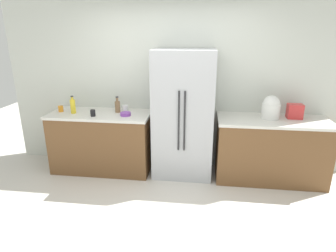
{
  "coord_description": "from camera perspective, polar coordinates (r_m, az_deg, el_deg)",
  "views": [
    {
      "loc": [
        0.48,
        -2.72,
        2.11
      ],
      "look_at": [
        0.07,
        0.38,
        1.07
      ],
      "focal_mm": 30.38,
      "sensor_mm": 36.0,
      "label": 1
    }
  ],
  "objects": [
    {
      "name": "rice_cooker",
      "position": [
        4.27,
        19.95,
        3.49
      ],
      "size": [
        0.25,
        0.25,
        0.33
      ],
      "color": "white",
      "rests_on": "counter_right"
    },
    {
      "name": "toaster",
      "position": [
        4.42,
        24.1,
        2.71
      ],
      "size": [
        0.21,
        0.15,
        0.21
      ],
      "primitive_type": "cube",
      "color": "red",
      "rests_on": "counter_right"
    },
    {
      "name": "refrigerator",
      "position": [
        4.19,
        3.11,
        2.21
      ],
      "size": [
        0.88,
        0.63,
        1.88
      ],
      "color": "#B2B5BA",
      "rests_on": "ground_plane"
    },
    {
      "name": "bottle_a",
      "position": [
        4.41,
        -10.1,
        3.96
      ],
      "size": [
        0.08,
        0.08,
        0.25
      ],
      "color": "brown",
      "rests_on": "counter_left"
    },
    {
      "name": "bowl_a",
      "position": [
        4.23,
        -8.52,
        2.4
      ],
      "size": [
        0.16,
        0.16,
        0.05
      ],
      "primitive_type": "cylinder",
      "color": "purple",
      "rests_on": "counter_left"
    },
    {
      "name": "kitchen_back_panel",
      "position": [
        4.45,
        1.2,
        10.86
      ],
      "size": [
        5.33,
        0.1,
        3.04
      ],
      "primitive_type": "cube",
      "color": "silver",
      "rests_on": "ground_plane"
    },
    {
      "name": "counter_right",
      "position": [
        4.43,
        19.81,
        -4.47
      ],
      "size": [
        1.57,
        0.69,
        0.93
      ],
      "color": "brown",
      "rests_on": "ground_plane"
    },
    {
      "name": "cup_a",
      "position": [
        4.69,
        -20.72,
        3.25
      ],
      "size": [
        0.08,
        0.08,
        0.09
      ],
      "primitive_type": "cylinder",
      "color": "orange",
      "rests_on": "counter_left"
    },
    {
      "name": "cup_c",
      "position": [
        4.29,
        -14.85,
        2.54
      ],
      "size": [
        0.07,
        0.07,
        0.1
      ],
      "primitive_type": "cylinder",
      "color": "black",
      "rests_on": "counter_left"
    },
    {
      "name": "counter_left",
      "position": [
        4.59,
        -13.04,
        -3.01
      ],
      "size": [
        1.54,
        0.69,
        0.93
      ],
      "color": "brown",
      "rests_on": "ground_plane"
    },
    {
      "name": "bottle_b",
      "position": [
        4.52,
        -18.55,
        3.84
      ],
      "size": [
        0.08,
        0.08,
        0.27
      ],
      "color": "yellow",
      "rests_on": "counter_left"
    },
    {
      "name": "ground_plane",
      "position": [
        3.47,
        -2.14,
        -18.95
      ],
      "size": [
        10.66,
        10.66,
        0.0
      ],
      "primitive_type": "plane",
      "color": "beige"
    },
    {
      "name": "cup_b",
      "position": [
        4.41,
        -8.58,
        3.45
      ],
      "size": [
        0.09,
        0.09,
        0.11
      ],
      "primitive_type": "cylinder",
      "color": "white",
      "rests_on": "counter_left"
    }
  ]
}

